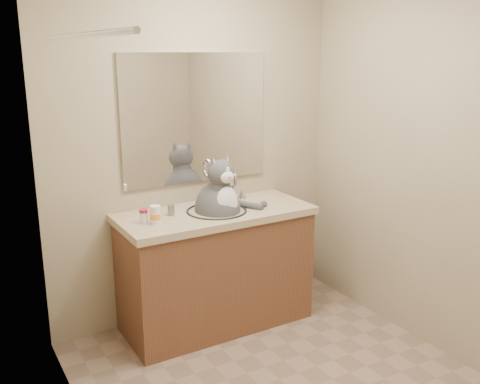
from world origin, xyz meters
name	(u,v)px	position (x,y,z in m)	size (l,w,h in m)	color
room	(301,192)	(0.00, 0.00, 1.20)	(2.22, 2.52, 2.42)	gray
vanity	(216,266)	(0.00, 0.96, 0.44)	(1.34, 0.59, 1.12)	brown
mirror	(196,119)	(0.00, 1.24, 1.45)	(1.10, 0.02, 0.90)	white
shower_curtain	(97,255)	(-1.05, 0.10, 1.03)	(0.02, 1.30, 1.93)	#BAA68D
cat	(219,206)	(0.01, 0.94, 0.89)	(0.46, 0.37, 0.61)	#4A4A4F
pill_bottle_redcap	(144,216)	(-0.52, 0.95, 0.90)	(0.06, 0.06, 0.09)	white
pill_bottle_orange	(155,215)	(-0.46, 0.91, 0.91)	(0.07, 0.07, 0.12)	white
grey_canister	(171,210)	(-0.30, 1.02, 0.89)	(0.05, 0.05, 0.07)	slate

